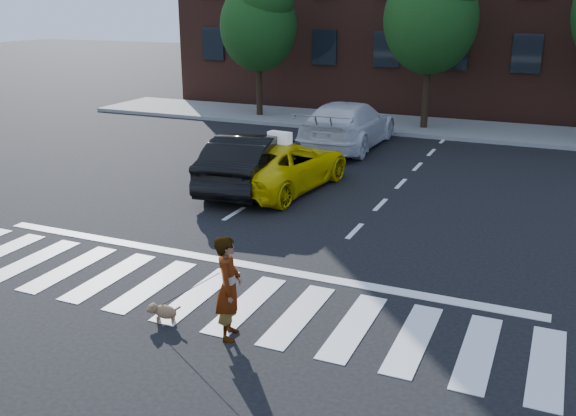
% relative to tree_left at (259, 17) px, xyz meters
% --- Properties ---
extents(ground, '(120.00, 120.00, 0.00)m').
position_rel_tree_left_xyz_m(ground, '(6.97, -17.00, -4.44)').
color(ground, black).
rests_on(ground, ground).
extents(crosswalk, '(13.00, 2.40, 0.01)m').
position_rel_tree_left_xyz_m(crosswalk, '(6.97, -17.00, -4.43)').
color(crosswalk, silver).
rests_on(crosswalk, ground).
extents(stop_line, '(12.00, 0.30, 0.01)m').
position_rel_tree_left_xyz_m(stop_line, '(6.97, -15.40, -4.43)').
color(stop_line, silver).
rests_on(stop_line, ground).
extents(sidewalk_far, '(30.00, 4.00, 0.15)m').
position_rel_tree_left_xyz_m(sidewalk_far, '(6.97, 0.50, -4.37)').
color(sidewalk_far, slate).
rests_on(sidewalk_far, ground).
extents(tree_left, '(3.39, 3.38, 6.50)m').
position_rel_tree_left_xyz_m(tree_left, '(0.00, 0.00, 0.00)').
color(tree_left, black).
rests_on(tree_left, ground).
extents(tree_mid, '(3.69, 3.69, 7.10)m').
position_rel_tree_left_xyz_m(tree_mid, '(7.50, -0.00, 0.41)').
color(tree_mid, black).
rests_on(tree_mid, ground).
extents(taxi, '(2.80, 5.11, 1.36)m').
position_rel_tree_left_xyz_m(taxi, '(5.57, -10.00, -3.76)').
color(taxi, '#E1C604').
rests_on(taxi, ground).
extents(black_sedan, '(2.25, 4.97, 1.58)m').
position_rel_tree_left_xyz_m(black_sedan, '(4.71, -10.27, -3.65)').
color(black_sedan, black).
rests_on(black_sedan, ground).
extents(white_suv, '(2.37, 5.77, 1.67)m').
position_rel_tree_left_xyz_m(white_suv, '(5.57, -4.17, -3.60)').
color(white_suv, silver).
rests_on(white_suv, ground).
extents(woman, '(0.60, 0.73, 1.72)m').
position_rel_tree_left_xyz_m(woman, '(8.24, -18.10, -3.58)').
color(woman, '#999999').
rests_on(woman, ground).
extents(dog, '(0.57, 0.37, 0.33)m').
position_rel_tree_left_xyz_m(dog, '(6.97, -18.11, -4.24)').
color(dog, brown).
rests_on(dog, ground).
extents(taxi_sign, '(0.68, 0.35, 0.32)m').
position_rel_tree_left_xyz_m(taxi_sign, '(5.57, -10.20, -2.92)').
color(taxi_sign, white).
rests_on(taxi_sign, taxi).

